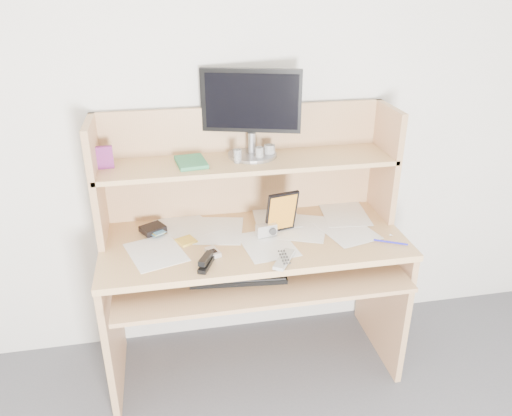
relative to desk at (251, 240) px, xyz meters
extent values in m
cube|color=silver|center=(0.00, 0.24, 0.56)|extent=(3.60, 0.04, 2.50)
cube|color=tan|center=(0.00, -0.08, 0.04)|extent=(1.40, 0.60, 0.03)
cube|color=tan|center=(-0.68, -0.08, -0.33)|extent=(0.03, 0.56, 0.72)
cube|color=tan|center=(0.68, -0.08, -0.33)|extent=(0.03, 0.56, 0.72)
cube|color=tan|center=(0.00, 0.20, -0.36)|extent=(1.34, 0.02, 0.41)
cube|color=tan|center=(0.00, -0.20, -0.05)|extent=(1.28, 0.55, 0.02)
cube|color=tan|center=(0.00, 0.21, 0.33)|extent=(1.40, 0.02, 0.55)
cube|color=tan|center=(-0.68, 0.07, 0.33)|extent=(0.03, 0.30, 0.55)
cube|color=tan|center=(0.68, 0.07, 0.33)|extent=(0.03, 0.30, 0.55)
cube|color=tan|center=(0.00, 0.07, 0.38)|extent=(1.38, 0.30, 0.02)
cube|color=white|center=(0.00, -0.08, 0.06)|extent=(1.32, 0.54, 0.01)
cube|color=black|center=(-0.10, -0.25, -0.03)|extent=(0.43, 0.19, 0.02)
cube|color=black|center=(-0.10, -0.25, -0.02)|extent=(0.40, 0.18, 0.01)
cube|color=#A0A19B|center=(0.09, -0.32, 0.07)|extent=(0.13, 0.16, 0.02)
cube|color=silver|center=(-0.20, -0.20, 0.07)|extent=(0.07, 0.09, 0.02)
cube|color=black|center=(-0.24, -0.29, 0.08)|extent=(0.08, 0.13, 0.04)
cube|color=black|center=(-0.46, 0.06, 0.07)|extent=(0.13, 0.13, 0.03)
cube|color=#FCE742|center=(-0.31, -0.06, 0.06)|extent=(0.10, 0.10, 0.01)
cube|color=silver|center=(0.06, -0.08, 0.09)|extent=(0.10, 0.05, 0.06)
cube|color=black|center=(0.14, -0.06, 0.17)|extent=(0.15, 0.05, 0.21)
cylinder|color=#1A16A8|center=(0.60, -0.26, 0.07)|extent=(0.14, 0.08, 0.01)
cube|color=maroon|center=(-0.64, 0.08, 0.44)|extent=(0.07, 0.03, 0.10)
cube|color=#348340|center=(-0.26, 0.06, 0.40)|extent=(0.15, 0.19, 0.02)
cylinder|color=black|center=(0.10, 0.10, 0.42)|extent=(0.05, 0.05, 0.06)
cylinder|color=white|center=(0.05, 0.06, 0.42)|extent=(0.04, 0.04, 0.06)
cylinder|color=black|center=(0.11, 0.10, 0.41)|extent=(0.05, 0.05, 0.06)
cylinder|color=white|center=(-0.05, 0.04, 0.42)|extent=(0.04, 0.04, 0.06)
cylinder|color=#99999D|center=(0.03, 0.12, 0.39)|extent=(0.23, 0.23, 0.01)
cylinder|color=#99999D|center=(0.03, 0.13, 0.45)|extent=(0.04, 0.04, 0.10)
cube|color=black|center=(0.03, 0.15, 0.64)|extent=(0.45, 0.16, 0.29)
cube|color=black|center=(0.03, 0.13, 0.64)|extent=(0.41, 0.12, 0.25)
camera|label=1|loc=(-0.37, -2.08, 1.18)|focal=35.00mm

